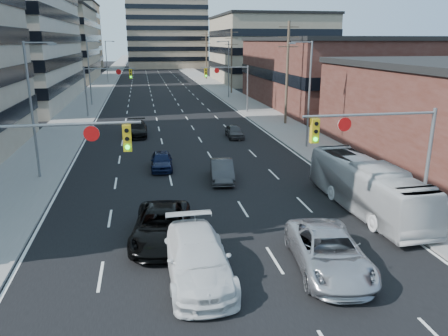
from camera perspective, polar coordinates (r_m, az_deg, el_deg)
road_surface at (r=140.42m, az=-9.44°, el=12.41°), size 18.00×300.00×0.02m
sidewalk_left at (r=140.60m, az=-14.24°, el=12.17°), size 5.00×300.00×0.15m
sidewalk_right at (r=141.16m, az=-4.66°, el=12.62°), size 5.00×300.00×0.15m
office_left_far at (r=112.00m, az=-21.98°, el=14.65°), size 20.00×30.00×16.00m
storefront_right_mid at (r=66.20m, az=14.17°, el=11.91°), size 20.00×30.00×9.00m
office_right_far at (r=102.14m, az=5.72°, el=15.10°), size 22.00×28.00×14.00m
bg_block_left at (r=152.09m, az=-20.74°, el=15.67°), size 24.00×24.00×20.00m
bg_block_right at (r=144.52m, az=3.68°, el=15.08°), size 22.00×22.00×12.00m
signal_near_left at (r=19.11m, az=-22.47°, el=0.82°), size 6.59×0.33×6.00m
signal_near_right at (r=21.61m, az=19.90°, el=2.77°), size 6.59×0.33×6.00m
signal_far_left at (r=55.45m, az=-15.29°, el=10.86°), size 6.09×0.33×6.00m
signal_far_right at (r=56.39m, az=0.77°, el=11.50°), size 6.09×0.33×6.00m
utility_pole_block at (r=48.77m, az=8.26°, el=12.33°), size 2.20×0.28×11.00m
utility_pole_midblock at (r=77.74m, az=0.99°, el=13.91°), size 2.20×0.28×11.00m
utility_pole_distant at (r=107.28m, az=-2.34°, el=14.56°), size 2.20×0.28×11.00m
streetlight_left_near at (r=31.12m, az=-23.61°, el=7.63°), size 2.03×0.22×9.00m
streetlight_left_mid at (r=65.57m, az=-17.07°, el=12.14°), size 2.03×0.22×9.00m
streetlight_left_far at (r=100.40m, az=-15.01°, el=13.51°), size 2.03×0.22×9.00m
streetlight_right_near at (r=37.89m, az=10.88°, el=10.01°), size 2.03×0.22×9.00m
streetlight_right_far at (r=71.53m, az=0.48°, el=13.12°), size 2.03×0.22×9.00m
black_pickup at (r=20.58m, az=-8.17°, el=-7.51°), size 3.27×5.85×1.55m
white_van at (r=17.41m, az=-3.47°, el=-11.66°), size 2.50×6.00×1.73m
silver_suv at (r=18.48m, az=13.52°, el=-10.58°), size 3.39×6.10×1.61m
transit_bus at (r=25.02m, az=18.18°, el=-2.31°), size 2.63×10.04×2.78m
sedan_blue at (r=32.01m, az=-8.16°, el=0.96°), size 1.67×3.84×1.29m
sedan_grey_center at (r=29.12m, az=-0.26°, el=-0.33°), size 1.93×4.30×1.37m
sedan_black_far at (r=43.73m, az=-11.33°, el=5.04°), size 2.05×4.96×1.44m
sedan_grey_right at (r=42.22m, az=1.36°, el=4.81°), size 1.50×3.61×1.22m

